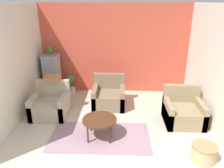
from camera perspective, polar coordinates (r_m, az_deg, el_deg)
name	(u,v)px	position (r m, az deg, el deg)	size (l,w,h in m)	color
wall_back_accent	(114,49)	(6.75, 0.63, 9.04)	(4.58, 0.06, 2.70)	#C64C38
wall_left	(13,66)	(5.47, -24.47, 4.30)	(0.06, 3.76, 2.70)	beige
wall_right	(214,68)	(5.32, 25.20, 3.75)	(0.06, 3.76, 2.70)	beige
area_rug	(100,137)	(4.83, -3.17, -13.57)	(2.12, 1.16, 0.01)	gray
coffee_table	(100,120)	(4.62, -3.27, -9.49)	(0.72, 0.72, 0.45)	#472819
armchair_left	(51,105)	(5.78, -15.73, -5.30)	(0.86, 0.86, 0.83)	tan
armchair_right	(183,112)	(5.50, 18.05, -6.94)	(0.86, 0.86, 0.83)	#8E7A5B
armchair_middle	(109,97)	(6.03, -0.83, -3.30)	(0.86, 0.86, 0.83)	#7A664C
birdcage	(52,75)	(6.87, -15.31, 2.30)	(0.51, 0.51, 1.29)	slate
parrot	(50,50)	(6.68, -15.93, 8.45)	(0.10, 0.19, 0.23)	#1E842D
potted_plant	(70,84)	(6.89, -10.81, -0.11)	(0.29, 0.29, 0.62)	beige
wicker_basket	(204,152)	(4.48, 22.86, -16.09)	(0.46, 0.46, 0.31)	tan
throw_pillow	(52,78)	(5.82, -15.41, 1.54)	(0.39, 0.39, 0.10)	#B2704C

